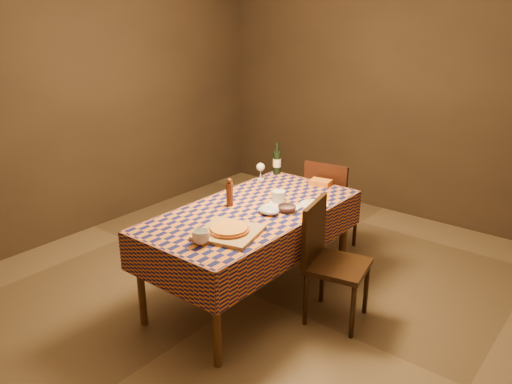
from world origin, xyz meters
The scene contains 16 objects.
room centered at (0.00, 0.00, 1.35)m, with size 5.00×5.10×2.70m.
dining_table centered at (0.00, 0.00, 0.69)m, with size 0.94×1.84×0.77m.
cutting_board centered at (0.17, -0.46, 0.78)m, with size 0.40×0.40×0.03m, color #A8824F.
pizza centered at (0.17, -0.46, 0.81)m, with size 0.32×0.32×0.03m.
pepper_mill centered at (-0.19, -0.05, 0.88)m, with size 0.06×0.06×0.23m.
bowl centered at (0.24, 0.14, 0.79)m, with size 0.14×0.14×0.04m, color #583F4A.
wine_glass centered at (-0.41, 0.63, 0.88)m, with size 0.08×0.08×0.15m.
wine_bottle centered at (-0.40, 0.86, 0.88)m, with size 0.09×0.09×0.30m.
deli_tub centered at (0.06, 0.26, 0.82)m, with size 0.11×0.11×0.09m, color silver.
takeout_container centered at (0.11, 0.84, 0.79)m, with size 0.18×0.13×0.05m, color orange.
white_plate centered at (0.34, 0.37, 0.78)m, with size 0.23×0.23×0.01m, color silver.
tumbler centered at (0.12, -0.69, 0.82)m, with size 0.12×0.12×0.09m, color white.
flour_patch centered at (0.15, 0.19, 0.77)m, with size 0.27×0.21×0.00m, color silver.
flour_bag centered at (0.16, 0.01, 0.80)m, with size 0.17×0.13×0.05m, color #AEBDDF.
chair_far centered at (0.07, 1.08, 0.52)m, with size 0.47×0.48×0.93m.
chair_right centered at (0.63, 0.12, 0.52)m, with size 0.50×0.50×0.93m.
Camera 1 is at (2.29, -2.81, 2.23)m, focal length 35.00 mm.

